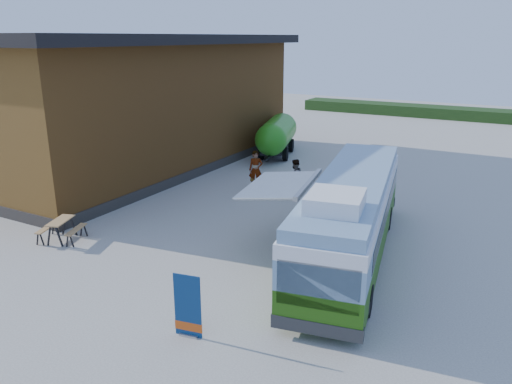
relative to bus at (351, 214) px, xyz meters
The scene contains 9 objects.
ground 5.60m from the bus, 143.06° to the right, with size 100.00×100.00×0.00m, color #BCB7AD.
barn 16.38m from the bus, 155.37° to the left, with size 9.60×21.20×7.50m.
bus is the anchor object (origin of this frame).
awning 2.62m from the bus, behind, with size 2.87×3.98×0.48m.
banner 6.91m from the bus, 107.24° to the right, with size 0.75×0.27×1.73m.
picnic_table 10.71m from the bus, 159.41° to the right, with size 1.80×1.71×0.82m.
person_a 9.10m from the bus, 139.97° to the left, with size 0.70×0.46×1.92m, color #999999.
person_b 7.47m from the bus, 129.54° to the left, with size 0.86×0.67×1.77m, color #999999.
slurry_tanker 15.83m from the bus, 125.88° to the left, with size 3.23×6.38×2.44m.
Camera 1 is at (9.19, -12.25, 7.37)m, focal length 35.00 mm.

